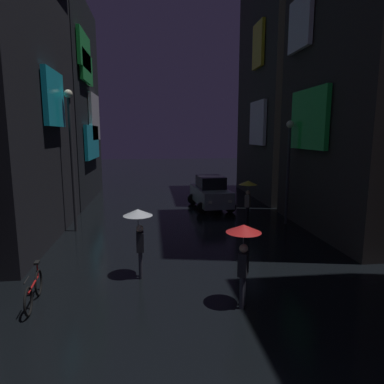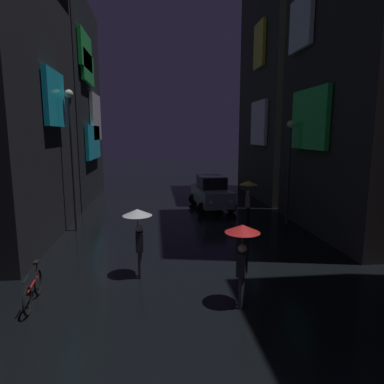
{
  "view_description": "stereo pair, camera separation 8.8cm",
  "coord_description": "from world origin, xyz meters",
  "px_view_note": "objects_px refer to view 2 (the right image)",
  "views": [
    {
      "loc": [
        -1.49,
        -1.25,
        4.37
      ],
      "look_at": [
        0.0,
        11.54,
        2.18
      ],
      "focal_mm": 32.0,
      "sensor_mm": 36.0,
      "label": 1
    },
    {
      "loc": [
        -1.4,
        -1.26,
        4.37
      ],
      "look_at": [
        0.0,
        11.54,
        2.18
      ],
      "focal_mm": 32.0,
      "sensor_mm": 36.0,
      "label": 2
    }
  ],
  "objects_px": {
    "pedestrian_midstreet_centre_yellow": "(249,190)",
    "streetlamp_left_far": "(72,146)",
    "pedestrian_far_right_red": "(242,243)",
    "car_distant": "(211,193)",
    "streetlamp_right_far": "(289,159)",
    "bicycle_parked_at_storefront": "(33,290)",
    "pedestrian_near_crossing_clear": "(138,224)"
  },
  "relations": [
    {
      "from": "bicycle_parked_at_storefront",
      "to": "pedestrian_midstreet_centre_yellow",
      "type": "bearing_deg",
      "value": 43.58
    },
    {
      "from": "pedestrian_midstreet_centre_yellow",
      "to": "streetlamp_left_far",
      "type": "distance_m",
      "value": 8.44
    },
    {
      "from": "pedestrian_near_crossing_clear",
      "to": "streetlamp_left_far",
      "type": "relative_size",
      "value": 0.34
    },
    {
      "from": "pedestrian_far_right_red",
      "to": "pedestrian_midstreet_centre_yellow",
      "type": "bearing_deg",
      "value": 73.42
    },
    {
      "from": "pedestrian_midstreet_centre_yellow",
      "to": "pedestrian_far_right_red",
      "type": "xyz_separation_m",
      "value": [
        -2.38,
        -8.0,
        0.0
      ]
    },
    {
      "from": "car_distant",
      "to": "pedestrian_midstreet_centre_yellow",
      "type": "bearing_deg",
      "value": -71.57
    },
    {
      "from": "pedestrian_near_crossing_clear",
      "to": "pedestrian_far_right_red",
      "type": "xyz_separation_m",
      "value": [
        2.7,
        -2.12,
        0.0
      ]
    },
    {
      "from": "pedestrian_midstreet_centre_yellow",
      "to": "streetlamp_right_far",
      "type": "xyz_separation_m",
      "value": [
        1.86,
        -0.33,
        1.5
      ]
    },
    {
      "from": "pedestrian_near_crossing_clear",
      "to": "bicycle_parked_at_storefront",
      "type": "distance_m",
      "value": 3.31
    },
    {
      "from": "streetlamp_right_far",
      "to": "streetlamp_left_far",
      "type": "bearing_deg",
      "value": -179.19
    },
    {
      "from": "pedestrian_near_crossing_clear",
      "to": "streetlamp_left_far",
      "type": "xyz_separation_m",
      "value": [
        -3.06,
        5.41,
        2.17
      ]
    },
    {
      "from": "pedestrian_near_crossing_clear",
      "to": "pedestrian_midstreet_centre_yellow",
      "type": "bearing_deg",
      "value": 49.15
    },
    {
      "from": "bicycle_parked_at_storefront",
      "to": "car_distant",
      "type": "distance_m",
      "value": 12.82
    },
    {
      "from": "pedestrian_near_crossing_clear",
      "to": "pedestrian_far_right_red",
      "type": "bearing_deg",
      "value": -38.23
    },
    {
      "from": "car_distant",
      "to": "streetlamp_left_far",
      "type": "bearing_deg",
      "value": -149.17
    },
    {
      "from": "pedestrian_midstreet_centre_yellow",
      "to": "streetlamp_left_far",
      "type": "height_order",
      "value": "streetlamp_left_far"
    },
    {
      "from": "car_distant",
      "to": "streetlamp_left_far",
      "type": "xyz_separation_m",
      "value": [
        -6.92,
        -4.13,
        2.92
      ]
    },
    {
      "from": "bicycle_parked_at_storefront",
      "to": "car_distant",
      "type": "relative_size",
      "value": 0.43
    },
    {
      "from": "pedestrian_near_crossing_clear",
      "to": "streetlamp_left_far",
      "type": "distance_m",
      "value": 6.58
    },
    {
      "from": "pedestrian_near_crossing_clear",
      "to": "streetlamp_right_far",
      "type": "height_order",
      "value": "streetlamp_right_far"
    },
    {
      "from": "streetlamp_right_far",
      "to": "pedestrian_far_right_red",
      "type": "bearing_deg",
      "value": -118.95
    },
    {
      "from": "pedestrian_midstreet_centre_yellow",
      "to": "streetlamp_right_far",
      "type": "bearing_deg",
      "value": -9.92
    },
    {
      "from": "car_distant",
      "to": "streetlamp_right_far",
      "type": "relative_size",
      "value": 0.85
    },
    {
      "from": "pedestrian_near_crossing_clear",
      "to": "streetlamp_right_far",
      "type": "xyz_separation_m",
      "value": [
        6.94,
        5.55,
        1.5
      ]
    },
    {
      "from": "pedestrian_midstreet_centre_yellow",
      "to": "pedestrian_far_right_red",
      "type": "height_order",
      "value": "same"
    },
    {
      "from": "pedestrian_far_right_red",
      "to": "streetlamp_right_far",
      "type": "height_order",
      "value": "streetlamp_right_far"
    },
    {
      "from": "pedestrian_midstreet_centre_yellow",
      "to": "pedestrian_near_crossing_clear",
      "type": "bearing_deg",
      "value": -130.85
    },
    {
      "from": "pedestrian_midstreet_centre_yellow",
      "to": "streetlamp_left_far",
      "type": "xyz_separation_m",
      "value": [
        -8.14,
        -0.47,
        2.17
      ]
    },
    {
      "from": "car_distant",
      "to": "streetlamp_left_far",
      "type": "height_order",
      "value": "streetlamp_left_far"
    },
    {
      "from": "pedestrian_midstreet_centre_yellow",
      "to": "bicycle_parked_at_storefront",
      "type": "distance_m",
      "value": 10.76
    },
    {
      "from": "streetlamp_left_far",
      "to": "car_distant",
      "type": "bearing_deg",
      "value": 30.83
    },
    {
      "from": "pedestrian_far_right_red",
      "to": "car_distant",
      "type": "height_order",
      "value": "pedestrian_far_right_red"
    }
  ]
}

